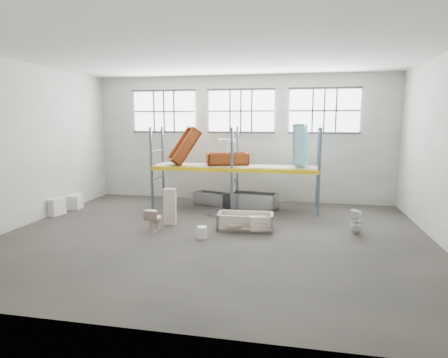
% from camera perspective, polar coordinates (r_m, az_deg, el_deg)
% --- Properties ---
extents(floor, '(12.00, 10.00, 0.10)m').
position_cam_1_polar(floor, '(10.92, -1.56, -8.74)').
color(floor, '#4C4740').
rests_on(floor, ground).
extents(ceiling, '(12.00, 10.00, 0.10)m').
position_cam_1_polar(ceiling, '(10.57, -1.68, 18.65)').
color(ceiling, silver).
rests_on(ceiling, ground).
extents(wall_back, '(12.00, 0.10, 5.00)m').
position_cam_1_polar(wall_back, '(15.40, 2.60, 6.05)').
color(wall_back, '#A09F94').
rests_on(wall_back, ground).
extents(wall_front, '(12.00, 0.10, 5.00)m').
position_cam_1_polar(wall_front, '(5.65, -13.09, 0.99)').
color(wall_front, '#A1A095').
rests_on(wall_front, ground).
extents(wall_left, '(0.10, 10.00, 5.00)m').
position_cam_1_polar(wall_left, '(13.18, -28.29, 4.54)').
color(wall_left, '#A1A095').
rests_on(wall_left, ground).
extents(window_left, '(2.60, 0.04, 1.60)m').
position_cam_1_polar(window_left, '(16.07, -8.96, 10.00)').
color(window_left, white).
rests_on(window_left, wall_back).
extents(window_mid, '(2.60, 0.04, 1.60)m').
position_cam_1_polar(window_mid, '(15.27, 2.56, 10.16)').
color(window_mid, white).
rests_on(window_mid, wall_back).
extents(window_right, '(2.60, 0.04, 1.60)m').
position_cam_1_polar(window_right, '(15.12, 14.82, 9.89)').
color(window_right, white).
rests_on(window_right, wall_back).
extents(rack_upright_la, '(0.08, 0.08, 3.00)m').
position_cam_1_polar(rack_upright_la, '(14.20, -10.83, 1.62)').
color(rack_upright_la, slate).
rests_on(rack_upright_la, floor).
extents(rack_upright_lb, '(0.08, 0.08, 3.00)m').
position_cam_1_polar(rack_upright_lb, '(15.31, -9.15, 2.18)').
color(rack_upright_lb, slate).
rests_on(rack_upright_lb, floor).
extents(rack_upright_ma, '(0.08, 0.08, 3.00)m').
position_cam_1_polar(rack_upright_ma, '(13.37, 1.17, 1.33)').
color(rack_upright_ma, slate).
rests_on(rack_upright_ma, floor).
extents(rack_upright_mb, '(0.08, 0.08, 3.00)m').
position_cam_1_polar(rack_upright_mb, '(14.54, 2.00, 1.94)').
color(rack_upright_mb, slate).
rests_on(rack_upright_mb, floor).
extents(rack_upright_ra, '(0.08, 0.08, 3.00)m').
position_cam_1_polar(rack_upright_ra, '(13.19, 14.12, 0.96)').
color(rack_upright_ra, slate).
rests_on(rack_upright_ra, floor).
extents(rack_upright_rb, '(0.08, 0.08, 3.00)m').
position_cam_1_polar(rack_upright_rb, '(14.37, 13.89, 1.60)').
color(rack_upright_rb, slate).
rests_on(rack_upright_rb, floor).
extents(rack_beam_front, '(6.00, 0.10, 0.14)m').
position_cam_1_polar(rack_beam_front, '(13.37, 1.17, 1.33)').
color(rack_beam_front, yellow).
rests_on(rack_beam_front, floor).
extents(rack_beam_back, '(6.00, 0.10, 0.14)m').
position_cam_1_polar(rack_beam_back, '(14.54, 2.00, 1.94)').
color(rack_beam_back, yellow).
rests_on(rack_beam_back, floor).
extents(shelf_deck, '(5.90, 1.10, 0.03)m').
position_cam_1_polar(shelf_deck, '(13.95, 1.61, 1.97)').
color(shelf_deck, gray).
rests_on(shelf_deck, floor).
extents(wet_patch, '(1.80, 1.80, 0.00)m').
position_cam_1_polar(wet_patch, '(13.46, 1.00, -5.12)').
color(wet_patch, black).
rests_on(wet_patch, floor).
extents(bathtub_beige, '(1.69, 0.87, 0.49)m').
position_cam_1_polar(bathtub_beige, '(11.48, 3.22, -6.35)').
color(bathtub_beige, beige).
rests_on(bathtub_beige, floor).
extents(cistern_spare, '(0.48, 0.32, 0.42)m').
position_cam_1_polar(cistern_spare, '(11.12, 5.05, -6.68)').
color(cistern_spare, beige).
rests_on(cistern_spare, bathtub_beige).
extents(sink_in_tub, '(0.57, 0.57, 0.17)m').
position_cam_1_polar(sink_in_tub, '(11.21, 1.81, -7.16)').
color(sink_in_tub, beige).
rests_on(sink_in_tub, bathtub_beige).
extents(toilet_beige, '(0.41, 0.68, 0.68)m').
position_cam_1_polar(toilet_beige, '(11.48, -10.44, -5.97)').
color(toilet_beige, '#F3D9C8').
rests_on(toilet_beige, floor).
extents(cistern_tall, '(0.39, 0.27, 1.14)m').
position_cam_1_polar(cistern_tall, '(12.04, -8.11, -4.11)').
color(cistern_tall, beige).
rests_on(cistern_tall, floor).
extents(toilet_white, '(0.39, 0.39, 0.71)m').
position_cam_1_polar(toilet_white, '(11.65, 19.26, -6.04)').
color(toilet_white, white).
rests_on(toilet_white, floor).
extents(steel_tub_left, '(1.46, 1.02, 0.49)m').
position_cam_1_polar(steel_tub_left, '(14.71, -1.78, -2.95)').
color(steel_tub_left, '#A5A7AD').
rests_on(steel_tub_left, floor).
extents(steel_tub_right, '(1.73, 1.01, 0.60)m').
position_cam_1_polar(steel_tub_right, '(14.06, 4.63, -3.30)').
color(steel_tub_right, '#AFB2B8').
rests_on(steel_tub_right, floor).
extents(rust_tub_flat, '(1.67, 1.18, 0.43)m').
position_cam_1_polar(rust_tub_flat, '(14.12, 0.52, 3.04)').
color(rust_tub_flat, '#8D4A13').
rests_on(rust_tub_flat, shelf_deck).
extents(rust_tub_tilted, '(1.37, 1.24, 1.45)m').
position_cam_1_polar(rust_tub_tilted, '(14.23, -5.98, 4.96)').
color(rust_tub_tilted, '#87360A').
rests_on(rust_tub_tilted, shelf_deck).
extents(sink_on_shelf, '(0.68, 0.58, 0.53)m').
position_cam_1_polar(sink_on_shelf, '(13.77, 0.41, 4.04)').
color(sink_on_shelf, white).
rests_on(sink_on_shelf, rust_tub_flat).
extents(blue_tub_upright, '(0.55, 0.74, 1.45)m').
position_cam_1_polar(blue_tub_upright, '(13.69, 11.40, 5.10)').
color(blue_tub_upright, '#88DBED').
rests_on(blue_tub_upright, shelf_deck).
extents(bucket, '(0.32, 0.32, 0.33)m').
position_cam_1_polar(bucket, '(10.66, -3.35, -8.00)').
color(bucket, silver).
rests_on(bucket, floor).
extents(carton_near, '(0.76, 0.67, 0.59)m').
position_cam_1_polar(carton_near, '(14.47, -24.40, -3.73)').
color(carton_near, silver).
rests_on(carton_near, floor).
extents(carton_far, '(0.73, 0.73, 0.52)m').
position_cam_1_polar(carton_far, '(15.14, -21.85, -3.19)').
color(carton_far, silver).
rests_on(carton_far, floor).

